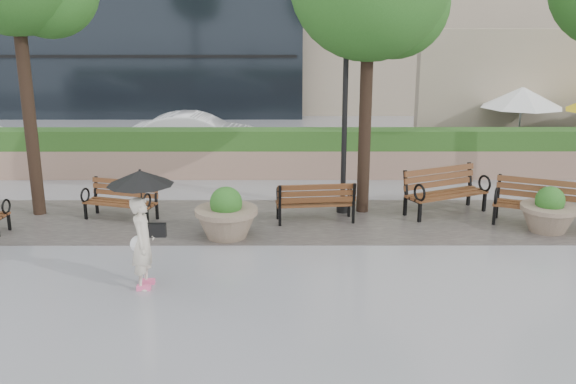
{
  "coord_description": "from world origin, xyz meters",
  "views": [
    {
      "loc": [
        0.32,
        -10.61,
        4.48
      ],
      "look_at": [
        0.34,
        1.45,
        1.1
      ],
      "focal_mm": 40.0,
      "sensor_mm": 36.0,
      "label": 1
    }
  ],
  "objects_px": {
    "planter_left": "(227,218)",
    "bench_3": "(445,201)",
    "bench_1": "(121,208)",
    "bench_4": "(539,213)",
    "planter_right": "(548,214)",
    "pedestrian": "(142,217)",
    "bench_2": "(315,210)",
    "lamppost": "(344,141)",
    "car_right": "(197,134)"
  },
  "relations": [
    {
      "from": "car_right",
      "to": "lamppost",
      "type": "bearing_deg",
      "value": -144.18
    },
    {
      "from": "lamppost",
      "to": "pedestrian",
      "type": "relative_size",
      "value": 1.91
    },
    {
      "from": "planter_right",
      "to": "pedestrian",
      "type": "relative_size",
      "value": 0.58
    },
    {
      "from": "bench_2",
      "to": "planter_left",
      "type": "relative_size",
      "value": 1.38
    },
    {
      "from": "planter_left",
      "to": "planter_right",
      "type": "bearing_deg",
      "value": 3.13
    },
    {
      "from": "bench_3",
      "to": "bench_4",
      "type": "xyz_separation_m",
      "value": [
        1.8,
        -0.94,
        -0.01
      ]
    },
    {
      "from": "bench_3",
      "to": "pedestrian",
      "type": "height_order",
      "value": "pedestrian"
    },
    {
      "from": "bench_4",
      "to": "car_right",
      "type": "height_order",
      "value": "car_right"
    },
    {
      "from": "planter_left",
      "to": "car_right",
      "type": "height_order",
      "value": "car_right"
    },
    {
      "from": "bench_2",
      "to": "bench_1",
      "type": "bearing_deg",
      "value": -8.26
    },
    {
      "from": "bench_1",
      "to": "lamppost",
      "type": "distance_m",
      "value": 5.23
    },
    {
      "from": "bench_4",
      "to": "pedestrian",
      "type": "bearing_deg",
      "value": -134.51
    },
    {
      "from": "bench_4",
      "to": "planter_right",
      "type": "height_order",
      "value": "bench_4"
    },
    {
      "from": "bench_4",
      "to": "lamppost",
      "type": "bearing_deg",
      "value": -170.4
    },
    {
      "from": "bench_2",
      "to": "bench_3",
      "type": "height_order",
      "value": "bench_3"
    },
    {
      "from": "bench_3",
      "to": "planter_left",
      "type": "relative_size",
      "value": 1.61
    },
    {
      "from": "bench_4",
      "to": "lamppost",
      "type": "xyz_separation_m",
      "value": [
        -4.15,
        1.05,
        1.39
      ]
    },
    {
      "from": "bench_4",
      "to": "bench_2",
      "type": "bearing_deg",
      "value": -160.45
    },
    {
      "from": "bench_3",
      "to": "bench_4",
      "type": "bearing_deg",
      "value": -53.11
    },
    {
      "from": "planter_left",
      "to": "lamppost",
      "type": "relative_size",
      "value": 0.34
    },
    {
      "from": "bench_3",
      "to": "pedestrian",
      "type": "xyz_separation_m",
      "value": [
        -6.04,
        -4.07,
        0.92
      ]
    },
    {
      "from": "planter_left",
      "to": "bench_3",
      "type": "bearing_deg",
      "value": 18.37
    },
    {
      "from": "bench_3",
      "to": "car_right",
      "type": "distance_m",
      "value": 9.2
    },
    {
      "from": "bench_1",
      "to": "bench_3",
      "type": "distance_m",
      "value": 7.37
    },
    {
      "from": "planter_left",
      "to": "lamppost",
      "type": "bearing_deg",
      "value": 34.26
    },
    {
      "from": "bench_2",
      "to": "lamppost",
      "type": "height_order",
      "value": "lamppost"
    },
    {
      "from": "bench_2",
      "to": "pedestrian",
      "type": "distance_m",
      "value": 4.7
    },
    {
      "from": "bench_4",
      "to": "bench_1",
      "type": "bearing_deg",
      "value": -159.46
    },
    {
      "from": "bench_3",
      "to": "bench_1",
      "type": "bearing_deg",
      "value": 157.87
    },
    {
      "from": "bench_2",
      "to": "bench_3",
      "type": "bearing_deg",
      "value": -175.11
    },
    {
      "from": "bench_2",
      "to": "planter_right",
      "type": "distance_m",
      "value": 4.94
    },
    {
      "from": "bench_1",
      "to": "planter_left",
      "type": "distance_m",
      "value": 2.75
    },
    {
      "from": "bench_3",
      "to": "bench_2",
      "type": "bearing_deg",
      "value": 165.57
    },
    {
      "from": "planter_right",
      "to": "lamppost",
      "type": "bearing_deg",
      "value": 162.22
    },
    {
      "from": "bench_1",
      "to": "car_right",
      "type": "bearing_deg",
      "value": 100.11
    },
    {
      "from": "bench_3",
      "to": "planter_right",
      "type": "height_order",
      "value": "bench_3"
    },
    {
      "from": "bench_4",
      "to": "lamppost",
      "type": "distance_m",
      "value": 4.5
    },
    {
      "from": "planter_right",
      "to": "pedestrian",
      "type": "distance_m",
      "value": 8.44
    },
    {
      "from": "planter_left",
      "to": "planter_right",
      "type": "distance_m",
      "value": 6.78
    },
    {
      "from": "bench_4",
      "to": "planter_left",
      "type": "relative_size",
      "value": 1.56
    },
    {
      "from": "pedestrian",
      "to": "lamppost",
      "type": "bearing_deg",
      "value": -37.61
    },
    {
      "from": "bench_2",
      "to": "pedestrian",
      "type": "height_order",
      "value": "pedestrian"
    },
    {
      "from": "planter_left",
      "to": "bench_2",
      "type": "bearing_deg",
      "value": 28.98
    },
    {
      "from": "lamppost",
      "to": "planter_right",
      "type": "bearing_deg",
      "value": -17.78
    },
    {
      "from": "bench_4",
      "to": "planter_right",
      "type": "distance_m",
      "value": 0.33
    },
    {
      "from": "planter_left",
      "to": "car_right",
      "type": "distance_m",
      "value": 8.23
    },
    {
      "from": "planter_right",
      "to": "lamppost",
      "type": "distance_m",
      "value": 4.63
    },
    {
      "from": "lamppost",
      "to": "bench_1",
      "type": "bearing_deg",
      "value": -173.95
    },
    {
      "from": "bench_2",
      "to": "lamppost",
      "type": "relative_size",
      "value": 0.46
    },
    {
      "from": "planter_left",
      "to": "pedestrian",
      "type": "bearing_deg",
      "value": -115.24
    }
  ]
}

